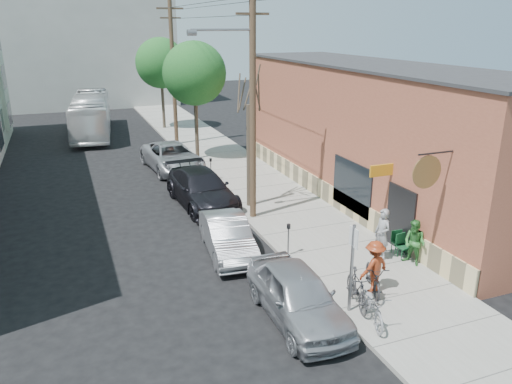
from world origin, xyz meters
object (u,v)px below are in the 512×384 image
object	(u,v)px
tree_leafy_mid	(194,74)
bus	(91,115)
cyclist	(374,267)
parking_meter_far	(211,165)
tree_leafy_far	(161,63)
parked_bike_b	(373,306)
tree_bare	(249,156)
patron_grey	(382,234)
patio_chair_b	(403,246)
car_1	(228,236)
car_2	(202,189)
parking_meter_near	(288,234)
car_0	(298,295)
parked_bike_a	(357,289)
patio_chair_a	(399,243)
utility_pole_near	(251,99)
sign_post	(352,260)
patron_green	(414,243)
car_3	(172,157)

from	to	relation	value
tree_leafy_mid	bus	world-z (taller)	tree_leafy_mid
cyclist	parking_meter_far	bearing A→B (deg)	-97.26
tree_leafy_far	parked_bike_b	bearing A→B (deg)	-90.24
tree_bare	patron_grey	size ratio (longest dim) A/B	2.49
parking_meter_far	patio_chair_b	world-z (taller)	parking_meter_far
car_1	car_2	distance (m)	5.60
parking_meter_near	tree_leafy_mid	distance (m)	15.79
car_0	bus	xyz separation A→B (m)	(-3.73, 29.54, 0.79)
car_0	tree_leafy_mid	bearing A→B (deg)	84.76
tree_leafy_far	parked_bike_a	xyz separation A→B (m)	(-0.08, -29.79, -4.67)
car_0	parked_bike_b	bearing A→B (deg)	-29.93
parking_meter_near	patio_chair_a	bearing A→B (deg)	-20.16
utility_pole_near	car_0	xyz separation A→B (m)	(-1.59, -7.98, -4.61)
tree_leafy_mid	parking_meter_near	bearing A→B (deg)	-92.08
patron_grey	car_1	bearing A→B (deg)	-122.98
tree_leafy_far	bus	bearing A→B (deg)	-179.39
patron_grey	bus	xyz separation A→B (m)	(-8.24, 27.25, 0.47)
patio_chair_b	bus	xyz separation A→B (m)	(-9.05, 27.49, 0.99)
sign_post	parking_meter_far	world-z (taller)	sign_post
patron_green	bus	distance (m)	29.51
utility_pole_near	parked_bike_a	size ratio (longest dim) A/B	5.33
patio_chair_a	car_1	bearing A→B (deg)	159.83
car_3	patron_grey	bearing A→B (deg)	-78.10
parking_meter_near	tree_bare	distance (m)	5.85
car_1	tree_leafy_far	bearing A→B (deg)	89.99
sign_post	bus	distance (m)	30.38
patron_grey	patio_chair_a	bearing A→B (deg)	89.47
parking_meter_far	parked_bike_a	xyz separation A→B (m)	(0.47, -14.15, -0.27)
parking_meter_far	patron_grey	bearing A→B (deg)	-75.32
parking_meter_far	utility_pole_near	size ratio (longest dim) A/B	0.12
tree_bare	cyclist	xyz separation A→B (m)	(0.87, -9.04, -1.52)
cyclist	sign_post	bearing A→B (deg)	15.63
parking_meter_near	car_0	size ratio (longest dim) A/B	0.27
parked_bike_a	car_3	xyz separation A→B (m)	(-1.92, 17.37, 0.09)
bus	parked_bike_a	bearing A→B (deg)	-73.29
parked_bike_a	tree_bare	bearing A→B (deg)	103.53
parked_bike_a	bus	xyz separation A→B (m)	(-5.65, 29.73, 0.87)
patio_chair_a	parked_bike_b	xyz separation A→B (m)	(-3.49, -3.46, 0.06)
cyclist	bus	world-z (taller)	bus
patron_grey	car_3	distance (m)	15.57
cyclist	car_1	world-z (taller)	cyclist
tree_bare	parking_meter_near	bearing A→B (deg)	-95.60
parking_meter_near	parked_bike_a	size ratio (longest dim) A/B	0.66
sign_post	patron_grey	bearing A→B (deg)	41.98
car_2	parked_bike_a	bearing A→B (deg)	-83.62
patio_chair_b	patron_green	size ratio (longest dim) A/B	0.52
tree_leafy_far	patron_green	bearing A→B (deg)	-83.31
car_1	bus	bearing A→B (deg)	103.31
parking_meter_near	utility_pole_near	world-z (taller)	utility_pole_near
tree_bare	cyclist	size ratio (longest dim) A/B	2.73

